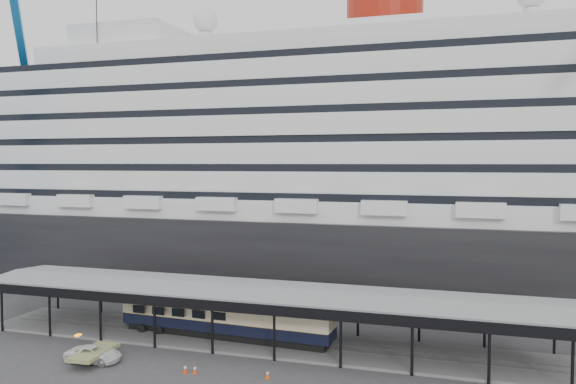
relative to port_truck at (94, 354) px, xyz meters
name	(u,v)px	position (x,y,z in m)	size (l,w,h in m)	color
ground	(239,361)	(11.73, 3.87, -0.66)	(200.00, 200.00, 0.00)	#353538
cruise_ship	(326,153)	(11.78, 35.87, 17.69)	(130.00, 30.00, 43.90)	black
platform_canopy	(259,318)	(11.73, 8.87, 1.70)	(56.00, 9.18, 5.30)	slate
port_truck	(94,354)	(0.00, 0.00, 0.00)	(2.20, 4.78, 1.33)	silver
pullman_carriage	(225,313)	(8.29, 8.87, 1.90)	(21.52, 3.96, 21.01)	black
traffic_cone_left	(185,368)	(8.64, -0.03, -0.29)	(0.44, 0.44, 0.74)	#E83B0C
traffic_cone_mid	(195,369)	(9.45, 0.08, -0.31)	(0.42, 0.42, 0.72)	#E2410C
traffic_cone_right	(267,374)	(15.36, 0.86, -0.32)	(0.39, 0.39, 0.68)	#F44E0D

